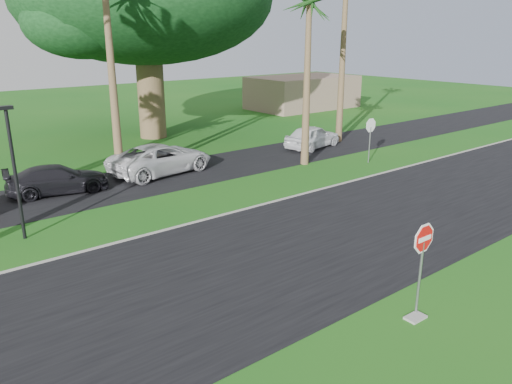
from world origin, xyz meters
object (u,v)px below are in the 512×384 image
Objects in this scene: stop_sign_near at (423,251)px; car_pickup at (312,137)px; car_dark at (58,180)px; car_minivan at (161,159)px; stop_sign_far at (370,131)px.

car_pickup is at bearing 53.24° from stop_sign_near.
car_pickup reaches higher than car_dark.
stop_sign_near is 19.52m from car_pickup.
car_pickup is (15.52, -0.43, 0.08)m from car_dark.
stop_sign_near is at bearing 167.09° from car_minivan.
stop_sign_near is 0.60× the size of car_dark.
car_pickup is (0.17, 4.62, -1.06)m from stop_sign_far.
car_minivan is 1.30× the size of car_pickup.
car_dark is 1.04× the size of car_pickup.
car_dark is 5.25m from car_minivan.
car_dark is (-3.85, 16.05, -1.14)m from stop_sign_near.
stop_sign_far is 0.60× the size of car_dark.
car_dark is (-15.35, 5.05, -1.14)m from stop_sign_far.
stop_sign_near reaches higher than car_dark.
stop_sign_far reaches higher than car_dark.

